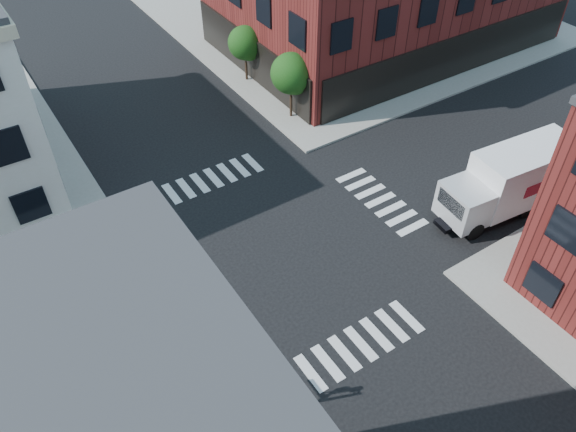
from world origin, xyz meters
The scene contains 7 objects.
ground centered at (0.00, 0.00, 0.00)m, with size 120.00×120.00×0.00m, color black.
sidewalk_ne centered at (21.00, 21.00, 0.07)m, with size 30.00×30.00×0.15m, color gray.
tree_near centered at (7.56, 9.98, 3.16)m, with size 2.69×2.69×4.49m.
tree_far centered at (7.56, 15.98, 2.87)m, with size 2.43×2.43×4.07m.
signal_pole centered at (-6.72, -6.68, 2.86)m, with size 1.29×1.24×4.60m.
box_truck centered at (12.36, -4.23, 1.94)m, with size 8.41×3.25×3.73m.
traffic_cone centered at (-5.70, -3.00, 0.31)m, with size 0.37×0.37×0.64m.
Camera 1 is at (-10.58, -17.34, 20.84)m, focal length 35.00 mm.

